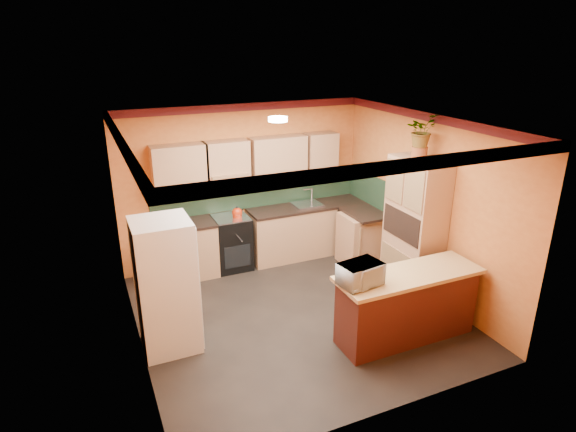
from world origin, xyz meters
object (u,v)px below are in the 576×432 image
object	(u,v)px
base_cabinets_back	(266,237)
pantry	(414,229)
stove	(232,242)
breakfast_bar	(406,307)
fridge	(166,286)
microwave	(360,274)

from	to	relation	value
base_cabinets_back	pantry	bearing A→B (deg)	-50.62
stove	breakfast_bar	xyz separation A→B (m)	(1.42, -2.87, -0.02)
stove	pantry	size ratio (longest dim) A/B	0.43
stove	pantry	world-z (taller)	pantry
base_cabinets_back	fridge	distance (m)	2.75
stove	pantry	bearing A→B (deg)	-41.13
microwave	pantry	bearing A→B (deg)	22.59
fridge	microwave	size ratio (longest dim) A/B	3.41
fridge	stove	bearing A→B (deg)	52.57
breakfast_bar	pantry	bearing A→B (deg)	50.23
fridge	pantry	size ratio (longest dim) A/B	0.81
base_cabinets_back	fridge	size ratio (longest dim) A/B	2.15
base_cabinets_back	fridge	xyz separation A→B (m)	(-2.02, -1.82, 0.41)
fridge	breakfast_bar	xyz separation A→B (m)	(2.82, -1.05, -0.41)
fridge	breakfast_bar	distance (m)	3.03
stove	microwave	xyz separation A→B (m)	(0.70, -2.87, 0.61)
stove	breakfast_bar	world-z (taller)	stove
breakfast_bar	microwave	world-z (taller)	microwave
stove	fridge	size ratio (longest dim) A/B	0.54
base_cabinets_back	pantry	world-z (taller)	pantry
base_cabinets_back	microwave	distance (m)	2.94
base_cabinets_back	pantry	size ratio (longest dim) A/B	1.74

